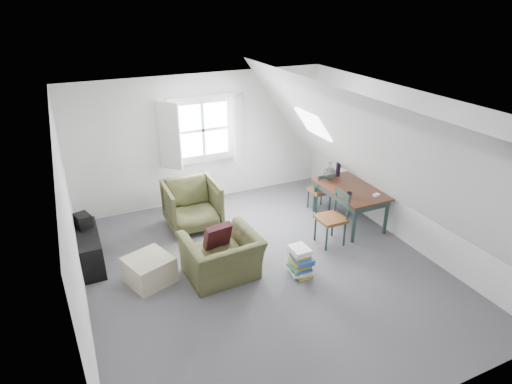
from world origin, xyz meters
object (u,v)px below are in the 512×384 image
armchair_near (223,276)px  dining_chair_far (321,191)px  media_shelf (89,252)px  armchair_far (194,226)px  dining_chair_near (333,217)px  ottoman (149,270)px  magazine_stack (301,261)px  dining_table (350,193)px

armchair_near → dining_chair_far: (2.44, 1.21, 0.41)m
dining_chair_far → media_shelf: bearing=5.0°
armchair_far → dining_chair_far: bearing=-9.3°
dining_chair_near → armchair_far: bearing=-120.0°
armchair_near → dining_chair_near: dining_chair_near is taller
ottoman → magazine_stack: (2.06, -0.76, 0.03)m
armchair_far → dining_chair_near: dining_chair_near is taller
dining_chair_far → ottoman: bearing=17.9°
armchair_far → media_shelf: size_ratio=0.87×
armchair_near → media_shelf: size_ratio=0.98×
dining_table → media_shelf: 4.44m
ottoman → dining_chair_far: bearing=14.4°
armchair_far → ottoman: size_ratio=1.57×
dining_table → magazine_stack: (-1.59, -1.04, -0.37)m
ottoman → dining_table: dining_table is taller
dining_chair_near → magazine_stack: dining_chair_near is taller
armchair_near → dining_chair_far: bearing=-157.3°
dining_table → dining_chair_near: dining_chair_near is taller
magazine_stack → media_shelf: bearing=151.3°
armchair_near → armchair_far: 1.63m
dining_table → magazine_stack: bearing=-150.5°
armchair_far → dining_chair_far: dining_chair_far is taller
dining_chair_far → dining_chair_near: size_ratio=0.87×
armchair_near → magazine_stack: 1.18m
armchair_far → ottoman: 1.69m
dining_table → dining_chair_near: size_ratio=1.49×
ottoman → magazine_stack: size_ratio=1.31×
armchair_far → dining_chair_far: size_ratio=1.17×
dining_chair_near → media_shelf: size_ratio=0.86×
dining_chair_far → armchair_near: bearing=29.8°
dining_chair_far → dining_chair_near: 1.18m
dining_chair_near → media_shelf: (-3.73, 0.97, -0.23)m
dining_chair_far → magazine_stack: (-1.38, -1.65, -0.19)m
armchair_far → armchair_near: bearing=-91.3°
dining_table → dining_chair_far: dining_chair_far is taller
armchair_far → media_shelf: 1.89m
ottoman → dining_chair_near: bearing=-3.8°
dining_table → dining_chair_far: bearing=105.9°
media_shelf → armchair_far: bearing=13.8°
ottoman → media_shelf: (-0.74, 0.78, 0.05)m
dining_chair_near → media_shelf: 3.86m
armchair_near → ottoman: 1.06m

